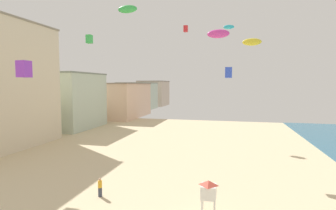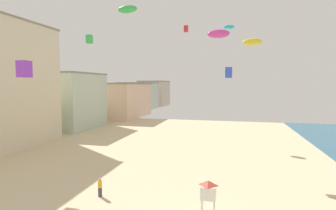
{
  "view_description": "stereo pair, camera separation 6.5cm",
  "coord_description": "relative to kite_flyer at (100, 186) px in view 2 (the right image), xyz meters",
  "views": [
    {
      "loc": [
        9.33,
        -9.4,
        9.59
      ],
      "look_at": [
        3.22,
        15.76,
        7.55
      ],
      "focal_mm": 27.72,
      "sensor_mm": 36.0,
      "label": 1
    },
    {
      "loc": [
        9.39,
        -9.39,
        9.59
      ],
      "look_at": [
        3.22,
        15.76,
        7.55
      ],
      "focal_mm": 27.72,
      "sensor_mm": 36.0,
      "label": 2
    }
  ],
  "objects": [
    {
      "name": "boardwalk_hotel_mid",
      "position": [
        -23.77,
        30.88,
        5.17
      ],
      "size": [
        10.76,
        14.26,
        12.16
      ],
      "color": "#B7C6B2",
      "rests_on": "ground"
    },
    {
      "name": "boardwalk_hotel_far",
      "position": [
        -23.77,
        51.95,
        4.11
      ],
      "size": [
        18.0,
        20.64,
        10.05
      ],
      "color": "beige",
      "rests_on": "ground"
    },
    {
      "name": "boardwalk_hotel_distant",
      "position": [
        -23.77,
        74.3,
        4.28
      ],
      "size": [
        10.4,
        19.17,
        10.39
      ],
      "color": "#B7C6B2",
      "rests_on": "ground"
    },
    {
      "name": "boardwalk_hotel_furthest",
      "position": [
        -23.77,
        94.61,
        4.73
      ],
      "size": [
        11.78,
        14.64,
        11.29
      ],
      "color": "#C6B29E",
      "rests_on": "ground"
    },
    {
      "name": "kite_flyer",
      "position": [
        0.0,
        0.0,
        0.0
      ],
      "size": [
        0.34,
        0.34,
        1.64
      ],
      "rotation": [
        0.0,
        0.0,
        1.03
      ],
      "color": "#383D4C",
      "rests_on": "ground"
    },
    {
      "name": "lifeguard_stand",
      "position": [
        9.27,
        -0.81,
        0.92
      ],
      "size": [
        1.1,
        1.1,
        2.55
      ],
      "rotation": [
        0.0,
        0.0,
        -0.28
      ],
      "color": "white",
      "rests_on": "ground"
    },
    {
      "name": "kite_green_box",
      "position": [
        -3.95,
        5.58,
        13.48
      ],
      "size": [
        0.56,
        0.56,
        0.87
      ],
      "color": "green"
    },
    {
      "name": "kite_red_box",
      "position": [
        2.45,
        28.49,
        18.94
      ],
      "size": [
        0.73,
        0.73,
        1.15
      ],
      "color": "red"
    },
    {
      "name": "kite_magenta_parafoil",
      "position": [
        9.19,
        11.72,
        14.59
      ],
      "size": [
        2.58,
        0.72,
        1.0
      ],
      "color": "#DB3D9E"
    },
    {
      "name": "kite_yellow_parafoil",
      "position": [
        13.76,
        22.84,
        15.22
      ],
      "size": [
        2.86,
        0.8,
        1.11
      ],
      "color": "yellow"
    },
    {
      "name": "kite_cyan_parafoil",
      "position": [
        10.28,
        20.11,
        17.09
      ],
      "size": [
        1.56,
        0.43,
        0.61
      ],
      "color": "#2DB7CC"
    },
    {
      "name": "kite_green_parafoil",
      "position": [
        0.75,
        4.77,
        16.04
      ],
      "size": [
        1.97,
        0.55,
        0.77
      ],
      "color": "green"
    },
    {
      "name": "kite_blue_box",
      "position": [
        10.45,
        10.72,
        10.03
      ],
      "size": [
        0.76,
        0.76,
        1.2
      ],
      "color": "blue"
    },
    {
      "name": "kite_purple_box",
      "position": [
        -9.94,
        2.97,
        10.27
      ],
      "size": [
        1.09,
        1.09,
        1.71
      ],
      "color": "purple"
    }
  ]
}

